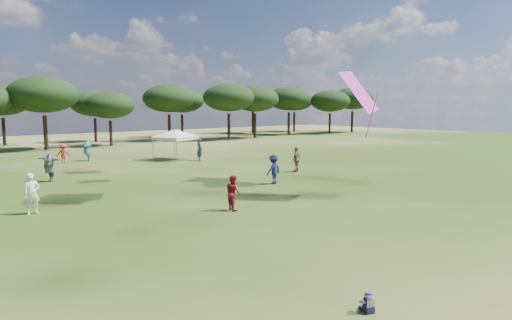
# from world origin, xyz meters

# --- Properties ---
(tree_line) EXTENTS (108.78, 17.63, 7.77)m
(tree_line) POSITION_xyz_m (2.39, 47.41, 5.42)
(tree_line) COLOR black
(tree_line) RESTS_ON ground
(tent_right) EXTENTS (5.37, 5.37, 2.84)m
(tent_right) POSITION_xyz_m (9.58, 28.40, 2.42)
(tent_right) COLOR gray
(tent_right) RESTS_ON ground
(toddler) EXTENTS (0.35, 0.38, 0.47)m
(toddler) POSITION_xyz_m (-0.51, 1.62, 0.21)
(toddler) COLOR black
(toddler) RESTS_ON ground
(festival_crowd) EXTENTS (27.82, 22.82, 1.88)m
(festival_crowd) POSITION_xyz_m (-0.93, 22.83, 0.84)
(festival_crowd) COLOR #313137
(festival_crowd) RESTS_ON ground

